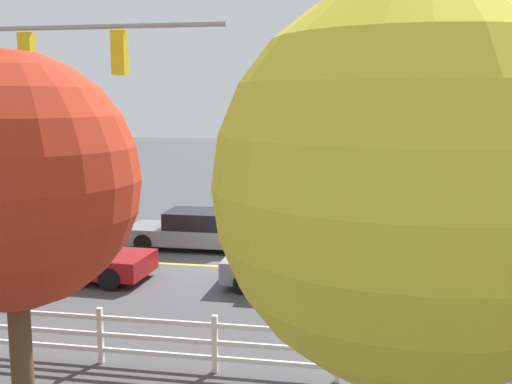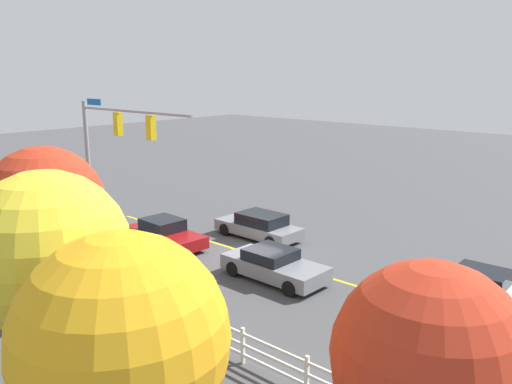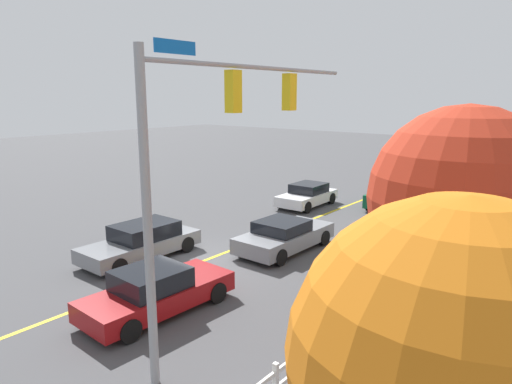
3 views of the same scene
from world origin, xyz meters
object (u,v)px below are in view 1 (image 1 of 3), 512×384
car_2 (197,230)px  car_4 (304,266)px  tree_1 (413,187)px  tree_2 (11,181)px  car_3 (72,257)px

car_2 → car_4: (-4.20, 3.81, -0.04)m
car_2 → tree_1: tree_1 is taller
car_4 → tree_2: size_ratio=0.76×
car_3 → car_4: car_3 is taller
car_3 → tree_2: tree_2 is taller
car_2 → tree_2: size_ratio=0.78×
tree_1 → car_2: bearing=-66.5°
tree_1 → car_3: bearing=-49.2°
car_2 → car_4: bearing=138.0°
car_2 → car_4: 5.67m
car_4 → tree_2: tree_2 is taller
car_3 → tree_2: (-2.83, 7.37, 3.31)m
tree_1 → tree_2: 6.78m
car_3 → tree_2: 8.56m
car_3 → tree_1: 14.16m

